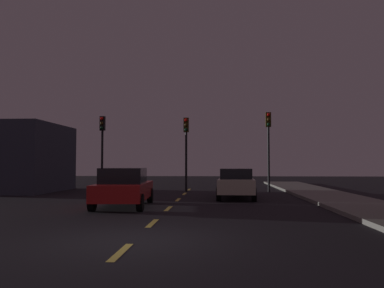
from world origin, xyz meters
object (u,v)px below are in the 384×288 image
at_px(traffic_signal_left, 102,138).
at_px(traffic_signal_center, 186,139).
at_px(traffic_signal_right, 268,136).
at_px(car_adjacent_lane, 124,187).
at_px(car_stopped_ahead, 236,183).

relative_size(traffic_signal_left, traffic_signal_center, 1.03).
height_order(traffic_signal_left, traffic_signal_right, traffic_signal_right).
bearing_deg(traffic_signal_center, car_adjacent_lane, -101.47).
bearing_deg(car_stopped_ahead, traffic_signal_left, 150.47).
xyz_separation_m(traffic_signal_right, car_adjacent_lane, (-6.88, -8.90, -2.64)).
relative_size(traffic_signal_center, traffic_signal_right, 0.94).
height_order(traffic_signal_center, car_stopped_ahead, traffic_signal_center).
bearing_deg(traffic_signal_right, car_stopped_ahead, -115.54).
distance_m(traffic_signal_center, traffic_signal_right, 5.08).
bearing_deg(traffic_signal_right, car_adjacent_lane, -127.69).
bearing_deg(traffic_signal_left, traffic_signal_center, -0.00).
relative_size(traffic_signal_center, car_stopped_ahead, 1.00).
height_order(traffic_signal_left, car_adjacent_lane, traffic_signal_left).
bearing_deg(car_adjacent_lane, traffic_signal_left, 111.45).
xyz_separation_m(car_stopped_ahead, car_adjacent_lane, (-4.67, -4.28, 0.02)).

